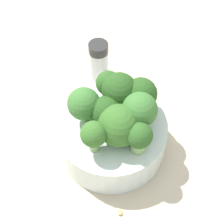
{
  "coord_description": "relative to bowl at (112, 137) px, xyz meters",
  "views": [
    {
      "loc": [
        -0.09,
        0.28,
        0.47
      ],
      "look_at": [
        0.0,
        0.0,
        0.09
      ],
      "focal_mm": 60.0,
      "sensor_mm": 36.0,
      "label": 1
    }
  ],
  "objects": [
    {
      "name": "almond_crumb_1",
      "position": [
        -0.02,
        -0.1,
        -0.02
      ],
      "size": [
        0.0,
        0.01,
        0.01
      ],
      "primitive_type": "cube",
      "rotation": [
        0.0,
        0.0,
        4.71
      ],
      "color": "olive",
      "rests_on": "ground_plane"
    },
    {
      "name": "broccoli_floret_0",
      "position": [
        0.01,
        -0.0,
        0.05
      ],
      "size": [
        0.04,
        0.04,
        0.05
      ],
      "color": "#84AD66",
      "rests_on": "bowl"
    },
    {
      "name": "broccoli_floret_5",
      "position": [
        -0.03,
        -0.01,
        0.06
      ],
      "size": [
        0.05,
        0.05,
        0.06
      ],
      "color": "#8EB770",
      "rests_on": "bowl"
    },
    {
      "name": "broccoli_floret_8",
      "position": [
        -0.03,
        -0.04,
        0.06
      ],
      "size": [
        0.04,
        0.04,
        0.06
      ],
      "color": "#7A9E5B",
      "rests_on": "bowl"
    },
    {
      "name": "broccoli_floret_2",
      "position": [
        -0.01,
        0.02,
        0.05
      ],
      "size": [
        0.06,
        0.06,
        0.06
      ],
      "color": "#84AD66",
      "rests_on": "bowl"
    },
    {
      "name": "broccoli_floret_4",
      "position": [
        -0.0,
        -0.03,
        0.06
      ],
      "size": [
        0.05,
        0.05,
        0.06
      ],
      "color": "#7A9E5B",
      "rests_on": "bowl"
    },
    {
      "name": "almond_crumb_0",
      "position": [
        -0.04,
        0.09,
        -0.02
      ],
      "size": [
        0.01,
        0.01,
        0.01
      ],
      "primitive_type": "cube",
      "rotation": [
        0.0,
        0.0,
        2.08
      ],
      "color": "tan",
      "rests_on": "ground_plane"
    },
    {
      "name": "broccoli_floret_7",
      "position": [
        -0.04,
        0.02,
        0.05
      ],
      "size": [
        0.03,
        0.03,
        0.05
      ],
      "color": "#8EB770",
      "rests_on": "bowl"
    },
    {
      "name": "pepper_shaker",
      "position": [
        0.06,
        -0.13,
        0.01
      ],
      "size": [
        0.03,
        0.03,
        0.07
      ],
      "color": "silver",
      "rests_on": "ground_plane"
    },
    {
      "name": "ground_plane",
      "position": [
        0.0,
        0.0,
        -0.03
      ],
      "size": [
        3.0,
        3.0,
        0.0
      ],
      "primitive_type": "plane",
      "color": "beige"
    },
    {
      "name": "broccoli_floret_1",
      "position": [
        0.02,
        -0.05,
        0.05
      ],
      "size": [
        0.04,
        0.04,
        0.05
      ],
      "color": "#7A9E5B",
      "rests_on": "bowl"
    },
    {
      "name": "broccoli_floret_6",
      "position": [
        0.04,
        -0.0,
        0.06
      ],
      "size": [
        0.04,
        0.04,
        0.06
      ],
      "color": "#84AD66",
      "rests_on": "bowl"
    },
    {
      "name": "broccoli_floret_3",
      "position": [
        0.01,
        0.04,
        0.06
      ],
      "size": [
        0.03,
        0.03,
        0.05
      ],
      "color": "#84AD66",
      "rests_on": "bowl"
    },
    {
      "name": "bowl",
      "position": [
        0.0,
        0.0,
        0.0
      ],
      "size": [
        0.15,
        0.15,
        0.05
      ],
      "primitive_type": "cylinder",
      "color": "silver",
      "rests_on": "ground_plane"
    }
  ]
}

